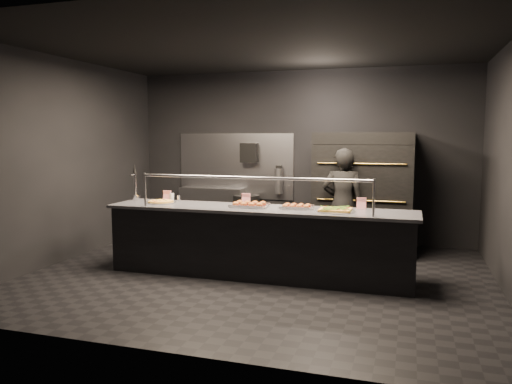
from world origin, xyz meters
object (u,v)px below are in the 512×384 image
(fire_extinguisher, at_px, (279,181))
(slider_tray_b, at_px, (297,207))
(prep_shelf, at_px, (213,212))
(trash_bin, at_px, (247,217))
(towel_dispenser, at_px, (249,153))
(beer_tap, at_px, (135,190))
(pizza_oven, at_px, (364,192))
(worker, at_px, (343,205))
(slider_tray_a, at_px, (249,205))
(square_pizza, at_px, (335,210))
(round_pizza, at_px, (161,202))
(service_counter, at_px, (258,242))

(fire_extinguisher, distance_m, slider_tray_b, 2.48)
(prep_shelf, distance_m, trash_bin, 0.71)
(slider_tray_b, bearing_deg, towel_dispenser, 121.09)
(fire_extinguisher, height_order, beer_tap, beer_tap)
(pizza_oven, height_order, worker, pizza_oven)
(fire_extinguisher, bearing_deg, trash_bin, -161.88)
(worker, bearing_deg, slider_tray_b, 63.31)
(slider_tray_a, xyz_separation_m, trash_bin, (-0.77, 2.19, -0.55))
(prep_shelf, xyz_separation_m, beer_tap, (-0.35, -2.12, 0.62))
(square_pizza, height_order, worker, worker)
(towel_dispenser, relative_size, trash_bin, 0.44)
(slider_tray_a, bearing_deg, round_pizza, 179.63)
(slider_tray_a, xyz_separation_m, worker, (1.09, 1.15, -0.11))
(service_counter, bearing_deg, pizza_oven, 57.73)
(prep_shelf, height_order, slider_tray_a, slider_tray_a)
(round_pizza, xyz_separation_m, slider_tray_b, (1.95, 0.03, 0.01))
(pizza_oven, relative_size, beer_tap, 3.57)
(pizza_oven, height_order, beer_tap, pizza_oven)
(service_counter, height_order, prep_shelf, service_counter)
(pizza_oven, distance_m, prep_shelf, 2.88)
(square_pizza, bearing_deg, slider_tray_a, 177.34)
(pizza_oven, xyz_separation_m, worker, (-0.25, -0.72, -0.12))
(square_pizza, bearing_deg, fire_extinguisher, 119.42)
(service_counter, xyz_separation_m, beer_tap, (-1.95, 0.20, 0.61))
(service_counter, height_order, round_pizza, service_counter)
(worker, bearing_deg, round_pizza, 20.84)
(towel_dispenser, distance_m, fire_extinguisher, 0.74)
(service_counter, xyz_separation_m, worker, (0.95, 1.18, 0.38))
(fire_extinguisher, relative_size, trash_bin, 0.63)
(pizza_oven, relative_size, square_pizza, 3.83)
(pizza_oven, bearing_deg, prep_shelf, 171.46)
(service_counter, height_order, fire_extinguisher, service_counter)
(service_counter, height_order, towel_dispenser, towel_dispenser)
(beer_tap, relative_size, slider_tray_a, 1.03)
(service_counter, bearing_deg, slider_tray_b, 7.99)
(towel_dispenser, height_order, slider_tray_b, towel_dispenser)
(service_counter, relative_size, towel_dispenser, 11.71)
(service_counter, height_order, pizza_oven, pizza_oven)
(beer_tap, bearing_deg, towel_dispenser, 64.41)
(beer_tap, relative_size, worker, 0.32)
(prep_shelf, distance_m, slider_tray_b, 3.12)
(slider_tray_b, relative_size, square_pizza, 0.95)
(service_counter, bearing_deg, towel_dispenser, 110.63)
(pizza_oven, distance_m, trash_bin, 2.20)
(slider_tray_a, bearing_deg, towel_dispenser, 108.00)
(slider_tray_a, height_order, trash_bin, slider_tray_a)
(fire_extinguisher, xyz_separation_m, round_pizza, (-1.10, -2.36, -0.12))
(towel_dispenser, bearing_deg, trash_bin, -90.00)
(prep_shelf, height_order, beer_tap, beer_tap)
(service_counter, relative_size, pizza_oven, 2.15)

